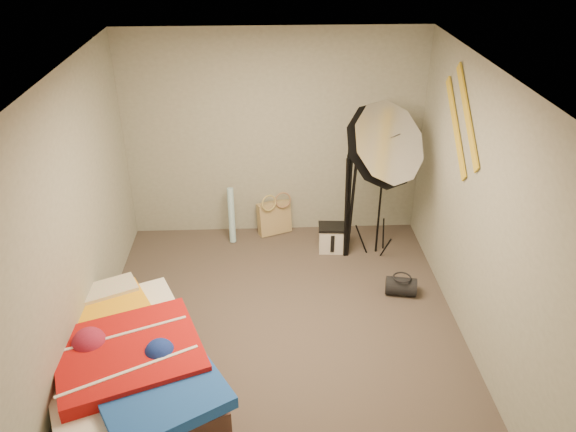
{
  "coord_description": "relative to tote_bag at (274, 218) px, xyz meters",
  "views": [
    {
      "loc": [
        -0.12,
        -4.2,
        3.63
      ],
      "look_at": [
        0.1,
        0.6,
        0.95
      ],
      "focal_mm": 35.0,
      "sensor_mm": 36.0,
      "label": 1
    }
  ],
  "objects": [
    {
      "name": "camera_tripod",
      "position": [
        0.83,
        -0.57,
        0.59
      ],
      "size": [
        0.09,
        0.09,
        1.38
      ],
      "color": "black",
      "rests_on": "floor"
    },
    {
      "name": "ceiling",
      "position": [
        0.01,
        -1.9,
        2.29
      ],
      "size": [
        4.0,
        4.0,
        0.0
      ],
      "primitive_type": "plane",
      "rotation": [
        3.14,
        0.0,
        0.0
      ],
      "color": "silver",
      "rests_on": "wall_back"
    },
    {
      "name": "photo_umbrella",
      "position": [
        1.12,
        -0.69,
        1.21
      ],
      "size": [
        0.96,
        1.09,
        1.98
      ],
      "color": "black",
      "rests_on": "floor"
    },
    {
      "name": "wall_right",
      "position": [
        1.76,
        -1.9,
        1.04
      ],
      "size": [
        0.0,
        4.0,
        4.0
      ],
      "primitive_type": "plane",
      "rotation": [
        1.57,
        0.0,
        -1.57
      ],
      "color": "#9EA190",
      "rests_on": "floor"
    },
    {
      "name": "duffel_bag",
      "position": [
        1.31,
        -1.35,
        -0.11
      ],
      "size": [
        0.35,
        0.26,
        0.19
      ],
      "primitive_type": "cylinder",
      "rotation": [
        0.0,
        1.57,
        -0.21
      ],
      "color": "black",
      "rests_on": "floor"
    },
    {
      "name": "camera_case",
      "position": [
        0.68,
        -0.45,
        -0.05
      ],
      "size": [
        0.32,
        0.24,
        0.31
      ],
      "primitive_type": "cube",
      "rotation": [
        0.0,
        0.0,
        -0.07
      ],
      "color": "silver",
      "rests_on": "floor"
    },
    {
      "name": "wall_stripe_lower",
      "position": [
        1.74,
        -1.05,
        1.54
      ],
      "size": [
        0.02,
        0.91,
        0.78
      ],
      "primitive_type": "cube",
      "rotation": [
        0.7,
        0.0,
        0.0
      ],
      "color": "gold",
      "rests_on": "wall_right"
    },
    {
      "name": "tote_bag",
      "position": [
        0.0,
        0.0,
        0.0
      ],
      "size": [
        0.45,
        0.32,
        0.42
      ],
      "primitive_type": "cube",
      "rotation": [
        -0.14,
        0.0,
        0.37
      ],
      "color": "tan",
      "rests_on": "floor"
    },
    {
      "name": "wall_front",
      "position": [
        0.01,
        -3.9,
        1.04
      ],
      "size": [
        3.5,
        0.0,
        3.5
      ],
      "primitive_type": "plane",
      "rotation": [
        -1.57,
        0.0,
        0.0
      ],
      "color": "#9EA190",
      "rests_on": "floor"
    },
    {
      "name": "wall_left",
      "position": [
        -1.74,
        -1.9,
        1.04
      ],
      "size": [
        0.0,
        4.0,
        4.0
      ],
      "primitive_type": "plane",
      "rotation": [
        1.57,
        0.0,
        1.57
      ],
      "color": "#9EA190",
      "rests_on": "floor"
    },
    {
      "name": "bed",
      "position": [
        -1.33,
        -2.53,
        0.06
      ],
      "size": [
        1.92,
        2.13,
        0.52
      ],
      "color": "#4E322A",
      "rests_on": "floor"
    },
    {
      "name": "wall_back",
      "position": [
        0.01,
        0.1,
        1.04
      ],
      "size": [
        3.5,
        0.0,
        3.5
      ],
      "primitive_type": "plane",
      "rotation": [
        1.57,
        0.0,
        0.0
      ],
      "color": "#9EA190",
      "rests_on": "floor"
    },
    {
      "name": "wrapping_roll",
      "position": [
        -0.52,
        -0.16,
        0.14
      ],
      "size": [
        0.09,
        0.2,
        0.69
      ],
      "primitive_type": "cylinder",
      "rotation": [
        -0.17,
        0.0,
        0.09
      ],
      "color": "#55AECA",
      "rests_on": "floor"
    },
    {
      "name": "wall_stripe_upper",
      "position": [
        1.74,
        -1.3,
        1.74
      ],
      "size": [
        0.02,
        0.91,
        0.78
      ],
      "primitive_type": "cube",
      "rotation": [
        0.7,
        0.0,
        0.0
      ],
      "color": "gold",
      "rests_on": "wall_right"
    },
    {
      "name": "floor",
      "position": [
        0.01,
        -1.9,
        -0.21
      ],
      "size": [
        4.0,
        4.0,
        0.0
      ],
      "primitive_type": "plane",
      "color": "#4D4139",
      "rests_on": "ground"
    }
  ]
}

